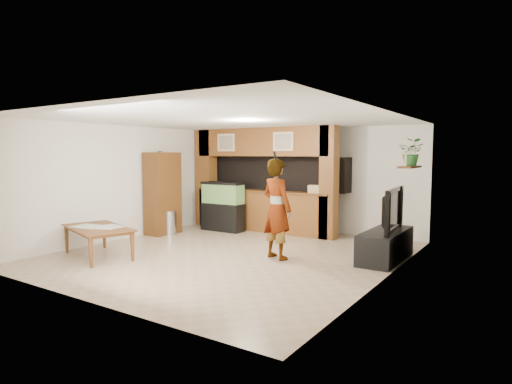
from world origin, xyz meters
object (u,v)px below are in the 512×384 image
Objects in this scene: dining_table at (97,242)px; aquarium at (223,207)px; television at (386,209)px; pantry_cabinet at (163,193)px; person at (277,209)px.

aquarium is at bearing 103.88° from dining_table.
dining_table is (-4.63, -2.79, -0.66)m from television.
pantry_cabinet is 2.63m from dining_table.
pantry_cabinet is at bearing 88.75° from television.
pantry_cabinet is 1.23× the size of dining_table.
dining_table is (-0.24, -3.58, -0.32)m from aquarium.
person is (3.61, -0.64, -0.06)m from pantry_cabinet.
person is at bearing 49.56° from dining_table.
pantry_cabinet reaches higher than dining_table.
person is at bearing -10.00° from pantry_cabinet.
pantry_cabinet is at bearing 124.27° from dining_table.
television reaches higher than dining_table.
television is (4.39, -0.79, 0.34)m from aquarium.
television reaches higher than aquarium.
dining_table is (0.72, -2.43, -0.71)m from pantry_cabinet.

